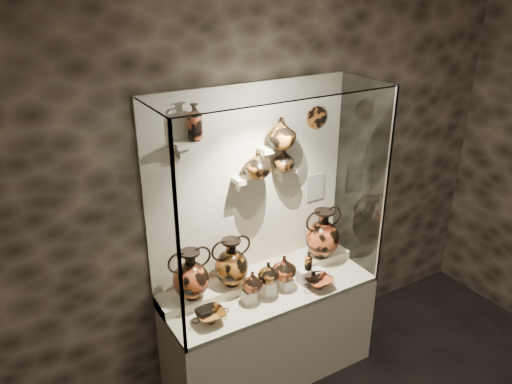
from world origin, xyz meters
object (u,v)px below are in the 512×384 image
at_px(kylix_left, 210,315).
at_px(kylix_right, 319,282).
at_px(jug_a, 252,281).
at_px(jug_b, 268,272).
at_px(ovoid_vase_c, 284,160).
at_px(jug_c, 284,267).
at_px(ovoid_vase_a, 258,164).
at_px(lekythos_small, 308,260).
at_px(ovoid_vase_b, 281,133).
at_px(amphora_right, 323,233).
at_px(amphora_left, 191,274).
at_px(lekythos_tall, 194,120).
at_px(amphora_mid, 231,262).

xyz_separation_m(kylix_left, kylix_right, (0.92, -0.05, -0.00)).
xyz_separation_m(jug_a, kylix_right, (0.54, -0.10, -0.13)).
bearing_deg(jug_b, ovoid_vase_c, 24.07).
relative_size(jug_c, ovoid_vase_a, 0.93).
height_order(lekythos_small, kylix_right, lekythos_small).
height_order(jug_b, kylix_left, jug_b).
height_order(jug_c, kylix_left, jug_c).
height_order(jug_c, ovoid_vase_b, ovoid_vase_b).
distance_m(amphora_right, kylix_left, 1.21).
xyz_separation_m(amphora_left, kylix_right, (0.95, -0.30, -0.21)).
distance_m(kylix_left, ovoid_vase_c, 1.27).
height_order(lekythos_small, lekythos_tall, lekythos_tall).
height_order(lekythos_small, ovoid_vase_b, ovoid_vase_b).
height_order(ovoid_vase_a, ovoid_vase_b, ovoid_vase_b).
distance_m(jug_c, ovoid_vase_a, 0.84).
relative_size(amphora_left, ovoid_vase_c, 2.20).
bearing_deg(lekythos_tall, lekythos_small, -22.50).
height_order(kylix_left, kylix_right, kylix_left).
relative_size(lekythos_small, lekythos_tall, 0.61).
distance_m(jug_c, ovoid_vase_c, 0.83).
xyz_separation_m(amphora_left, lekythos_tall, (0.13, 0.10, 1.11)).
bearing_deg(amphora_left, amphora_right, 3.91).
bearing_deg(amphora_right, ovoid_vase_c, 162.42).
bearing_deg(amphora_mid, lekythos_small, -7.52).
relative_size(amphora_right, jug_b, 2.52).
bearing_deg(jug_b, jug_c, -7.75).
bearing_deg(jug_c, jug_a, -168.75).
bearing_deg(ovoid_vase_b, jug_c, -137.29).
relative_size(jug_b, ovoid_vase_b, 0.74).
distance_m(jug_b, ovoid_vase_a, 0.82).
distance_m(amphora_left, amphora_mid, 0.33).
xyz_separation_m(amphora_mid, ovoid_vase_c, (0.51, 0.07, 0.71)).
bearing_deg(kylix_right, amphora_mid, 134.14).
bearing_deg(ovoid_vase_c, kylix_right, -64.10).
distance_m(amphora_mid, amphora_right, 0.86).
height_order(amphora_right, jug_b, amphora_right).
bearing_deg(kylix_left, jug_c, -10.20).
xyz_separation_m(kylix_right, ovoid_vase_a, (-0.35, 0.36, 0.94)).
height_order(jug_c, lekythos_small, lekythos_small).
height_order(jug_b, ovoid_vase_a, ovoid_vase_a).
height_order(jug_a, jug_b, jug_b).
distance_m(amphora_left, jug_a, 0.46).
bearing_deg(kylix_left, ovoid_vase_c, 4.46).
bearing_deg(ovoid_vase_c, lekythos_small, -64.35).
height_order(amphora_left, ovoid_vase_a, ovoid_vase_a).
xyz_separation_m(amphora_right, jug_b, (-0.65, -0.18, -0.07)).
bearing_deg(kylix_left, lekythos_tall, 56.05).
bearing_deg(ovoid_vase_a, jug_b, -83.47).
height_order(amphora_mid, jug_a, amphora_mid).
bearing_deg(lekythos_small, ovoid_vase_a, 158.07).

